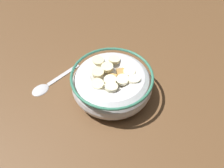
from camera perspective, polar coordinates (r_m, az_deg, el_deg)
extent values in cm
cube|color=brown|center=(50.85, 0.00, -2.91)|extent=(108.28, 108.28, 2.00)
cylinder|color=silver|center=(49.83, 0.00, -2.01)|extent=(9.88, 9.88, 0.60)
torus|color=silver|center=(47.66, 0.00, 0.08)|extent=(17.96, 17.96, 6.20)
torus|color=#337259|center=(45.56, 0.00, 2.36)|extent=(18.02, 18.02, 0.60)
cylinder|color=white|center=(46.67, 0.00, 1.12)|extent=(14.24, 14.24, 0.40)
cube|color=tan|center=(49.77, 1.74, 6.03)|extent=(1.96, 1.88, 1.05)
cube|color=tan|center=(48.80, -2.15, 4.80)|extent=(2.54, 2.53, 0.91)
cube|color=tan|center=(45.74, 4.51, 0.77)|extent=(2.28, 2.35, 1.09)
cube|color=tan|center=(45.31, -4.50, 0.03)|extent=(2.22, 2.24, 0.91)
cube|color=#AD7F42|center=(46.77, 5.33, 2.29)|extent=(2.39, 2.45, 1.06)
cube|color=#B78947|center=(45.97, 0.04, 1.47)|extent=(2.03, 2.10, 1.05)
cube|color=#B78947|center=(47.76, -3.77, 3.46)|extent=(2.70, 2.71, 1.03)
cube|color=tan|center=(43.88, 5.51, -1.91)|extent=(2.40, 2.41, 0.91)
cube|color=tan|center=(46.35, -5.95, 1.56)|extent=(2.44, 2.47, 0.94)
cube|color=#AD7F42|center=(47.56, 7.16, 3.09)|extent=(2.67, 2.68, 1.00)
cube|color=#B78947|center=(45.80, 7.39, 0.61)|extent=(2.47, 2.49, 0.97)
cube|color=#B78947|center=(48.91, 3.80, 4.93)|extent=(2.30, 2.36, 1.07)
cube|color=tan|center=(49.50, -3.84, 5.80)|extent=(2.63, 2.64, 0.94)
cube|color=#AD7F42|center=(47.10, 2.44, 3.09)|extent=(2.58, 2.53, 1.11)
cube|color=tan|center=(42.83, -3.31, -3.40)|extent=(2.44, 2.38, 1.07)
cube|color=#B78947|center=(47.80, -6.39, 3.19)|extent=(2.22, 2.20, 0.88)
cylinder|color=#F4EABC|center=(42.90, -0.19, -0.81)|extent=(3.56, 3.50, 1.13)
cylinder|color=beige|center=(48.47, -3.79, 6.28)|extent=(3.20, 3.23, 1.12)
cylinder|color=beige|center=(48.77, 0.61, 6.55)|extent=(3.59, 3.57, 1.11)
cylinder|color=#F9EFC6|center=(44.53, 5.83, 0.79)|extent=(3.09, 3.06, 1.13)
cylinder|color=beige|center=(43.82, -3.96, -0.04)|extent=(3.67, 3.66, 1.16)
cylinder|color=#F4EABC|center=(44.62, 2.82, 1.17)|extent=(3.16, 3.16, 1.06)
cylinder|color=#F4EABC|center=(46.43, 4.72, 3.26)|extent=(2.92, 2.94, 1.01)
cylinder|color=beige|center=(46.35, -3.80, 3.38)|extent=(3.39, 3.43, 1.07)
cylinder|color=#F4EABC|center=(44.63, -0.77, 1.08)|extent=(3.27, 3.25, 0.81)
cylinder|color=beige|center=(47.04, -1.30, 4.54)|extent=(3.74, 3.72, 0.84)
ellipsoid|color=#B7B7BC|center=(52.94, -18.75, -1.31)|extent=(5.27, 4.90, 0.80)
cube|color=#B7B7BC|center=(54.91, -12.85, 2.53)|extent=(8.88, 5.49, 0.36)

